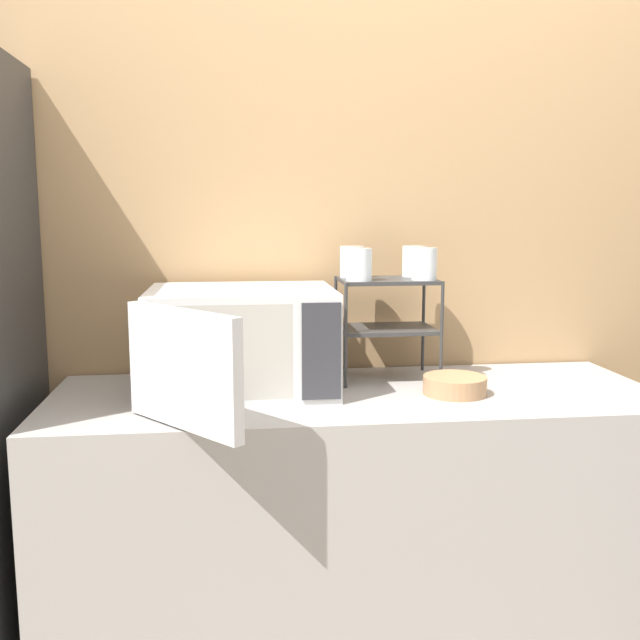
# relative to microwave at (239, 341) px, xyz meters

# --- Properties ---
(wall_back) EXTENTS (8.00, 0.06, 2.60)m
(wall_back) POSITION_rel_microwave_xyz_m (0.33, 0.30, 0.24)
(wall_back) COLOR tan
(wall_back) RESTS_ON ground_plane
(counter) EXTENTS (1.74, 0.63, 0.92)m
(counter) POSITION_rel_microwave_xyz_m (0.33, -0.05, -0.61)
(counter) COLOR #9E9993
(counter) RESTS_ON ground_plane
(microwave) EXTENTS (0.55, 0.74, 0.30)m
(microwave) POSITION_rel_microwave_xyz_m (0.00, 0.00, 0.00)
(microwave) COLOR silver
(microwave) RESTS_ON counter
(dish_rack) EXTENTS (0.30, 0.21, 0.31)m
(dish_rack) POSITION_rel_microwave_xyz_m (0.45, 0.10, 0.08)
(dish_rack) COLOR #333333
(dish_rack) RESTS_ON counter
(glass_front_left) EXTENTS (0.08, 0.08, 0.10)m
(glass_front_left) POSITION_rel_microwave_xyz_m (0.35, 0.04, 0.21)
(glass_front_left) COLOR silver
(glass_front_left) RESTS_ON dish_rack
(glass_back_right) EXTENTS (0.08, 0.08, 0.10)m
(glass_back_right) POSITION_rel_microwave_xyz_m (0.55, 0.16, 0.21)
(glass_back_right) COLOR silver
(glass_back_right) RESTS_ON dish_rack
(glass_front_right) EXTENTS (0.08, 0.08, 0.10)m
(glass_front_right) POSITION_rel_microwave_xyz_m (0.55, 0.05, 0.21)
(glass_front_right) COLOR silver
(glass_front_right) RESTS_ON dish_rack
(glass_back_left) EXTENTS (0.08, 0.08, 0.10)m
(glass_back_left) POSITION_rel_microwave_xyz_m (0.35, 0.16, 0.21)
(glass_back_left) COLOR silver
(glass_back_left) RESTS_ON dish_rack
(bowl) EXTENTS (0.18, 0.18, 0.05)m
(bowl) POSITION_rel_microwave_xyz_m (0.60, -0.11, -0.12)
(bowl) COLOR #AD7F56
(bowl) RESTS_ON counter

